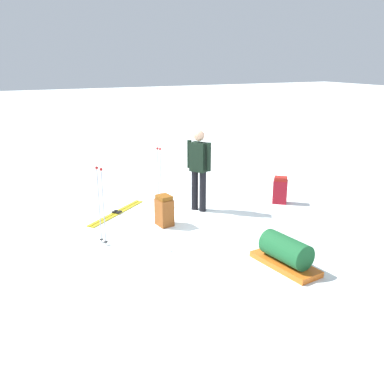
# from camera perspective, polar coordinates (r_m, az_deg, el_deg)

# --- Properties ---
(ground_plane) EXTENTS (80.00, 80.00, 0.00)m
(ground_plane) POSITION_cam_1_polar(r_m,az_deg,el_deg) (8.15, -0.00, -4.70)
(ground_plane) COLOR white
(skier_standing) EXTENTS (0.51, 0.36, 1.70)m
(skier_standing) POSITION_cam_1_polar(r_m,az_deg,el_deg) (8.76, 0.93, 3.47)
(skier_standing) COLOR black
(skier_standing) RESTS_ON ground_plane
(ski_pair_near) EXTENTS (1.20, 1.47, 0.05)m
(ski_pair_near) POSITION_cam_1_polar(r_m,az_deg,el_deg) (8.97, -10.04, -2.76)
(ski_pair_near) COLOR gold
(ski_pair_near) RESTS_ON ground_plane
(backpack_large_dark) EXTENTS (0.39, 0.39, 0.59)m
(backpack_large_dark) POSITION_cam_1_polar(r_m,az_deg,el_deg) (9.59, 11.72, 0.22)
(backpack_large_dark) COLOR maroon
(backpack_large_dark) RESTS_ON ground_plane
(backpack_bright) EXTENTS (0.35, 0.30, 0.60)m
(backpack_bright) POSITION_cam_1_polar(r_m,az_deg,el_deg) (8.15, -3.73, -2.52)
(backpack_bright) COLOR brown
(backpack_bright) RESTS_ON ground_plane
(ski_poles_planted_near) EXTENTS (0.15, 0.10, 1.30)m
(ski_poles_planted_near) POSITION_cam_1_polar(r_m,az_deg,el_deg) (9.05, -4.40, 2.36)
(ski_poles_planted_near) COLOR #ABB8C8
(ski_poles_planted_near) RESTS_ON ground_plane
(ski_poles_planted_far) EXTENTS (0.20, 0.11, 1.37)m
(ski_poles_planted_far) POSITION_cam_1_polar(r_m,az_deg,el_deg) (7.32, -12.08, -1.37)
(ski_poles_planted_far) COLOR #ADAFB9
(ski_poles_planted_far) RESTS_ON ground_plane
(gear_sled) EXTENTS (1.19, 0.59, 0.49)m
(gear_sled) POSITION_cam_1_polar(r_m,az_deg,el_deg) (6.73, 12.43, -8.00)
(gear_sled) COLOR orange
(gear_sled) RESTS_ON ground_plane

